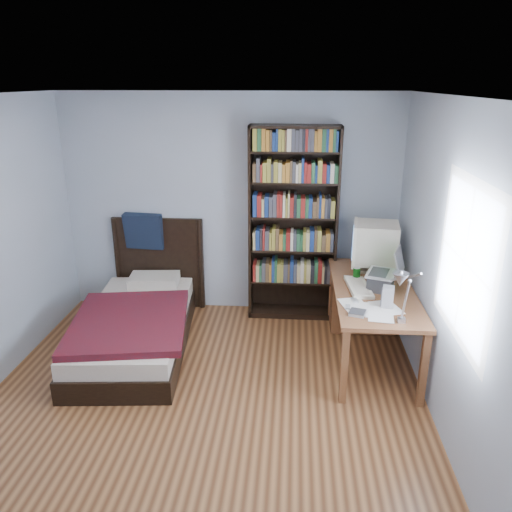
# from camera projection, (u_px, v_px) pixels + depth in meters

# --- Properties ---
(room) EXTENTS (4.20, 4.24, 2.50)m
(room) POSITION_uv_depth(u_px,v_px,m) (198.00, 273.00, 3.70)
(room) COLOR #552F19
(room) RESTS_ON ground
(desk) EXTENTS (0.75, 1.67, 0.73)m
(desk) POSITION_uv_depth(u_px,v_px,m) (365.00, 298.00, 5.29)
(desk) COLOR brown
(desk) RESTS_ON floor
(crt_monitor) EXTENTS (0.50, 0.46, 0.52)m
(crt_monitor) POSITION_uv_depth(u_px,v_px,m) (374.00, 244.00, 5.10)
(crt_monitor) COLOR beige
(crt_monitor) RESTS_ON desk
(laptop) EXTENTS (0.42, 0.39, 0.40)m
(laptop) POSITION_uv_depth(u_px,v_px,m) (383.00, 278.00, 4.70)
(laptop) COLOR #2D2D30
(laptop) RESTS_ON desk
(desk_lamp) EXTENTS (0.23, 0.51, 0.60)m
(desk_lamp) POSITION_uv_depth(u_px,v_px,m) (401.00, 284.00, 3.60)
(desk_lamp) COLOR #99999E
(desk_lamp) RESTS_ON desk
(keyboard) EXTENTS (0.24, 0.51, 0.05)m
(keyboard) POSITION_uv_depth(u_px,v_px,m) (359.00, 287.00, 4.74)
(keyboard) COLOR beige
(keyboard) RESTS_ON desk
(speaker) EXTENTS (0.12, 0.12, 0.19)m
(speaker) POSITION_uv_depth(u_px,v_px,m) (388.00, 297.00, 4.32)
(speaker) COLOR gray
(speaker) RESTS_ON desk
(soda_can) EXTENTS (0.07, 0.07, 0.13)m
(soda_can) POSITION_uv_depth(u_px,v_px,m) (356.00, 274.00, 4.93)
(soda_can) COLOR #083D0E
(soda_can) RESTS_ON desk
(mouse) EXTENTS (0.06, 0.11, 0.04)m
(mouse) POSITION_uv_depth(u_px,v_px,m) (368.00, 276.00, 5.01)
(mouse) COLOR silver
(mouse) RESTS_ON desk
(phone_silver) EXTENTS (0.06, 0.10, 0.02)m
(phone_silver) POSITION_uv_depth(u_px,v_px,m) (355.00, 300.00, 4.47)
(phone_silver) COLOR silver
(phone_silver) RESTS_ON desk
(phone_grey) EXTENTS (0.05, 0.09, 0.02)m
(phone_grey) POSITION_uv_depth(u_px,v_px,m) (348.00, 307.00, 4.34)
(phone_grey) COLOR gray
(phone_grey) RESTS_ON desk
(external_drive) EXTENTS (0.16, 0.16, 0.03)m
(external_drive) POSITION_uv_depth(u_px,v_px,m) (357.00, 313.00, 4.22)
(external_drive) COLOR gray
(external_drive) RESTS_ON desk
(bookshelf) EXTENTS (0.98, 0.30, 2.17)m
(bookshelf) POSITION_uv_depth(u_px,v_px,m) (293.00, 225.00, 5.52)
(bookshelf) COLOR black
(bookshelf) RESTS_ON floor
(bed) EXTENTS (1.26, 2.13, 1.16)m
(bed) POSITION_uv_depth(u_px,v_px,m) (138.00, 320.00, 5.16)
(bed) COLOR black
(bed) RESTS_ON floor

